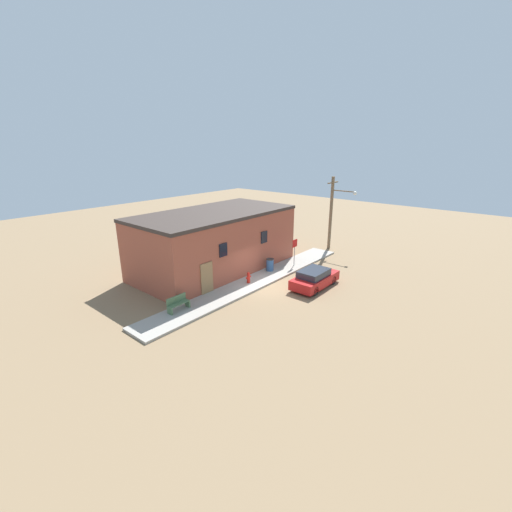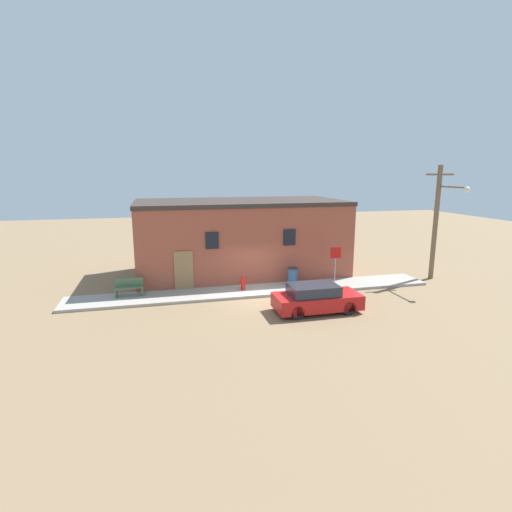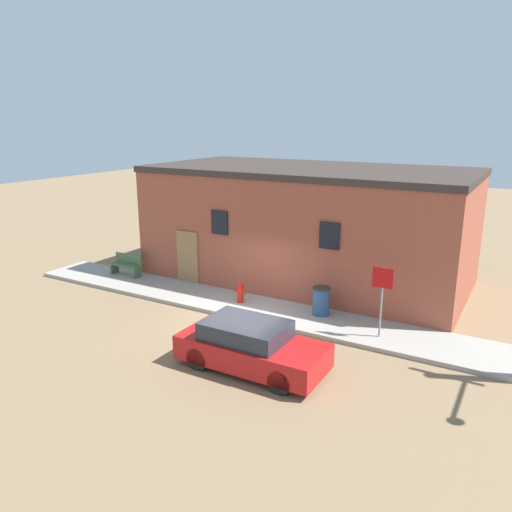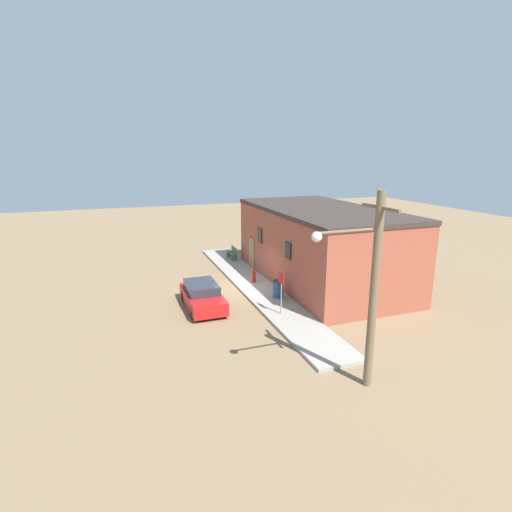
# 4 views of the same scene
# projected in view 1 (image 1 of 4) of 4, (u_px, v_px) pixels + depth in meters

# --- Properties ---
(ground_plane) EXTENTS (80.00, 80.00, 0.00)m
(ground_plane) POSITION_uv_depth(u_px,v_px,m) (268.00, 286.00, 23.88)
(ground_plane) COLOR #846B4C
(sidewalk) EXTENTS (19.42, 2.15, 0.14)m
(sidewalk) POSITION_uv_depth(u_px,v_px,m) (256.00, 281.00, 24.51)
(sidewalk) COLOR #9E998E
(sidewalk) RESTS_ON ground
(brick_building) EXTENTS (12.52, 6.30, 4.60)m
(brick_building) POSITION_uv_depth(u_px,v_px,m) (215.00, 241.00, 26.39)
(brick_building) COLOR #9E4C38
(brick_building) RESTS_ON ground
(fire_hydrant) EXTENTS (0.47, 0.22, 0.78)m
(fire_hydrant) POSITION_uv_depth(u_px,v_px,m) (248.00, 277.00, 23.93)
(fire_hydrant) COLOR red
(fire_hydrant) RESTS_ON sidewalk
(stop_sign) EXTENTS (0.61, 0.06, 2.15)m
(stop_sign) POSITION_uv_depth(u_px,v_px,m) (295.00, 248.00, 27.06)
(stop_sign) COLOR gray
(stop_sign) RESTS_ON sidewalk
(bench) EXTENTS (1.36, 0.44, 0.87)m
(bench) POSITION_uv_depth(u_px,v_px,m) (178.00, 304.00, 19.94)
(bench) COLOR #4C6B47
(bench) RESTS_ON sidewalk
(trash_bin) EXTENTS (0.59, 0.59, 0.95)m
(trash_bin) POSITION_uv_depth(u_px,v_px,m) (270.00, 265.00, 26.24)
(trash_bin) COLOR #2D517F
(trash_bin) RESTS_ON sidewalk
(utility_pole) EXTENTS (1.80, 2.48, 6.69)m
(utility_pole) POSITION_uv_depth(u_px,v_px,m) (333.00, 211.00, 31.34)
(utility_pole) COLOR brown
(utility_pole) RESTS_ON ground
(parked_car) EXTENTS (3.94, 1.72, 1.29)m
(parked_car) POSITION_uv_depth(u_px,v_px,m) (315.00, 278.00, 23.52)
(parked_car) COLOR black
(parked_car) RESTS_ON ground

